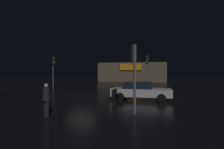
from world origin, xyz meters
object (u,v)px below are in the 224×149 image
car_near (140,91)px  pedestrian (46,98)px  store_building (133,72)px  traffic_signal_opposite (53,64)px  traffic_signal_cross_left (133,64)px  traffic_signal_main (147,65)px

car_near → pedestrian: (-3.90, -6.35, 0.22)m
store_building → pedestrian: store_building is taller
traffic_signal_opposite → traffic_signal_cross_left: size_ratio=1.12×
store_building → pedestrian: size_ratio=8.77×
traffic_signal_cross_left → car_near: 4.86m
traffic_signal_opposite → pedestrian: size_ratio=2.47×
traffic_signal_cross_left → car_near: bearing=91.1°
traffic_signal_cross_left → traffic_signal_main: bearing=90.2°
store_building → traffic_signal_cross_left: 31.23m
traffic_signal_opposite → pedestrian: (7.40, -11.85, -2.17)m
pedestrian → traffic_signal_main: bearing=73.6°
traffic_signal_main → traffic_signal_opposite: traffic_signal_main is taller
traffic_signal_opposite → store_building: bearing=71.6°
car_near → pedestrian: 7.45m
car_near → store_building: bearing=99.3°
store_building → traffic_signal_main: (4.38, -19.43, 0.96)m
traffic_signal_opposite → traffic_signal_main: bearing=7.6°
traffic_signal_main → car_near: 7.36m
store_building → traffic_signal_main: bearing=-77.3°
traffic_signal_main → traffic_signal_opposite: 11.44m
store_building → traffic_signal_opposite: 22.09m
traffic_signal_main → traffic_signal_cross_left: 11.48m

